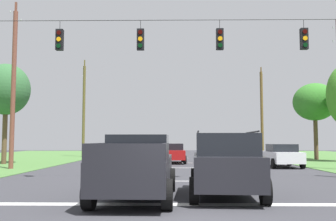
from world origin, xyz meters
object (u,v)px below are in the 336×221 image
object	(u,v)px
overhead_signal_span	(179,84)
suv_black	(225,163)
distant_car_oncoming	(172,153)
utility_pole_far_left	(84,109)
pickup_truck	(137,167)
tree_roadside_far_right	(315,102)
distant_car_crossing_white	(282,155)
tree_roadside_left	(6,90)
utility_pole_far_right	(262,113)
utility_pole_mid_left	(13,86)

from	to	relation	value
overhead_signal_span	suv_black	xyz separation A→B (m)	(1.39, -4.43, -3.20)
distant_car_oncoming	utility_pole_far_left	world-z (taller)	utility_pole_far_left
pickup_truck	tree_roadside_far_right	size ratio (longest dim) A/B	0.78
distant_car_oncoming	tree_roadside_far_right	distance (m)	14.73
distant_car_crossing_white	utility_pole_far_left	xyz separation A→B (m)	(-16.91, 15.30, 4.41)
utility_pole_far_left	tree_roadside_far_right	size ratio (longest dim) A/B	1.50
tree_roadside_left	utility_pole_far_right	bearing A→B (deg)	32.45
suv_black	tree_roadside_far_right	bearing A→B (deg)	63.35
distant_car_crossing_white	suv_black	bearing A→B (deg)	-112.75
suv_black	distant_car_crossing_white	bearing A→B (deg)	67.25
distant_car_oncoming	tree_roadside_left	distance (m)	13.41
distant_car_oncoming	utility_pole_far_right	xyz separation A→B (m)	(9.92, 12.44, 4.05)
suv_black	utility_pole_mid_left	size ratio (longest dim) A/B	0.46
distant_car_oncoming	utility_pole_far_right	distance (m)	16.42
distant_car_crossing_white	pickup_truck	bearing A→B (deg)	-121.18
utility_pole_mid_left	tree_roadside_far_right	bearing A→B (deg)	26.32
utility_pole_mid_left	distant_car_oncoming	bearing A→B (deg)	32.36
distant_car_oncoming	pickup_truck	bearing A→B (deg)	-93.22
distant_car_crossing_white	tree_roadside_left	world-z (taller)	tree_roadside_left
pickup_truck	tree_roadside_far_right	bearing A→B (deg)	58.59
distant_car_crossing_white	utility_pole_far_right	distance (m)	17.38
distant_car_oncoming	suv_black	bearing A→B (deg)	-84.28
pickup_truck	utility_pole_far_left	distance (m)	30.57
distant_car_crossing_white	tree_roadside_left	xyz separation A→B (m)	(-19.71, 2.49, 4.74)
utility_pole_far_left	tree_roadside_far_right	world-z (taller)	utility_pole_far_left
distant_car_crossing_white	tree_roadside_far_right	xyz separation A→B (m)	(5.78, 9.35, 4.46)
distant_car_crossing_white	utility_pole_far_left	distance (m)	23.23
suv_black	utility_pole_far_left	bearing A→B (deg)	111.74
tree_roadside_far_right	utility_pole_far_right	bearing A→B (deg)	113.24
utility_pole_far_right	tree_roadside_left	xyz separation A→B (m)	(-22.34, -14.20, 0.69)
pickup_truck	utility_pole_far_left	xyz separation A→B (m)	(-8.61, 29.02, 4.23)
distant_car_oncoming	utility_pole_far_left	distance (m)	15.29
overhead_signal_span	utility_pole_far_right	xyz separation A→B (m)	(9.57, 25.49, 0.59)
utility_pole_far_right	utility_pole_far_left	size ratio (longest dim) A/B	0.95
suv_black	utility_pole_mid_left	xyz separation A→B (m)	(-11.68, 11.19, 4.09)
suv_black	utility_pole_mid_left	bearing A→B (deg)	136.23
utility_pole_far_right	tree_roadside_far_right	world-z (taller)	utility_pole_far_right
tree_roadside_left	utility_pole_far_left	bearing A→B (deg)	77.70
distant_car_oncoming	utility_pole_far_right	bearing A→B (deg)	51.41
suv_black	tree_roadside_far_right	xyz separation A→B (m)	(11.33, 22.57, 4.19)
utility_pole_far_right	utility_pole_mid_left	xyz separation A→B (m)	(-19.85, -18.73, 0.30)
pickup_truck	suv_black	size ratio (longest dim) A/B	1.11
overhead_signal_span	distant_car_oncoming	size ratio (longest dim) A/B	4.43
tree_roadside_left	utility_pole_mid_left	bearing A→B (deg)	-61.24
overhead_signal_span	utility_pole_far_left	xyz separation A→B (m)	(-9.98, 24.09, 0.94)
suv_black	tree_roadside_far_right	size ratio (longest dim) A/B	0.70
overhead_signal_span	tree_roadside_left	xyz separation A→B (m)	(-12.77, 11.28, 1.28)
pickup_truck	distant_car_oncoming	size ratio (longest dim) A/B	1.25
suv_black	utility_pole_mid_left	world-z (taller)	utility_pole_mid_left
utility_pole_mid_left	tree_roadside_far_right	distance (m)	25.67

